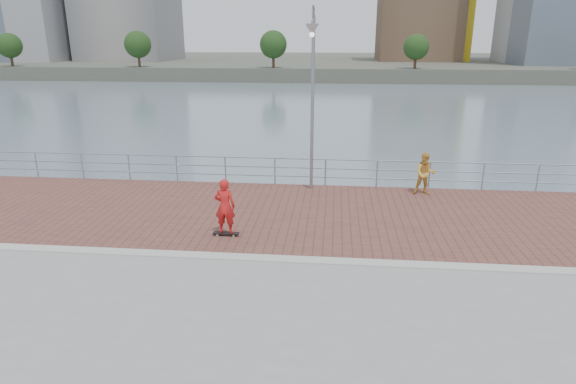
# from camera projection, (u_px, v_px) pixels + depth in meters

# --- Properties ---
(water) EXTENTS (400.00, 400.00, 0.00)m
(water) POSITION_uv_depth(u_px,v_px,m) (281.00, 324.00, 13.63)
(water) COLOR slate
(water) RESTS_ON ground
(brick_lane) EXTENTS (40.00, 6.80, 0.02)m
(brick_lane) POSITION_uv_depth(u_px,v_px,m) (293.00, 214.00, 16.42)
(brick_lane) COLOR brown
(brick_lane) RESTS_ON seawall
(curb) EXTENTS (40.00, 0.40, 0.06)m
(curb) POSITION_uv_depth(u_px,v_px,m) (281.00, 259.00, 13.01)
(curb) COLOR #B7B5AD
(curb) RESTS_ON seawall
(far_shore) EXTENTS (320.00, 95.00, 2.50)m
(far_shore) POSITION_uv_depth(u_px,v_px,m) (332.00, 63.00, 129.28)
(far_shore) COLOR #4C5142
(far_shore) RESTS_ON ground
(guardrail) EXTENTS (39.06, 0.06, 1.13)m
(guardrail) POSITION_uv_depth(u_px,v_px,m) (300.00, 169.00, 19.43)
(guardrail) COLOR #8C9EA8
(guardrail) RESTS_ON brick_lane
(street_lamp) EXTENTS (0.48, 1.38, 6.53)m
(street_lamp) POSITION_uv_depth(u_px,v_px,m) (312.00, 70.00, 17.25)
(street_lamp) COLOR gray
(street_lamp) RESTS_ON brick_lane
(skateboard) EXTENTS (0.79, 0.22, 0.09)m
(skateboard) POSITION_uv_depth(u_px,v_px,m) (226.00, 233.00, 14.57)
(skateboard) COLOR black
(skateboard) RESTS_ON brick_lane
(skateboarder) EXTENTS (0.63, 0.42, 1.70)m
(skateboarder) POSITION_uv_depth(u_px,v_px,m) (225.00, 206.00, 14.31)
(skateboarder) COLOR red
(skateboarder) RESTS_ON skateboard
(bystander) EXTENTS (0.80, 0.63, 1.62)m
(bystander) POSITION_uv_depth(u_px,v_px,m) (425.00, 174.00, 18.19)
(bystander) COLOR gold
(bystander) RESTS_ON brick_lane
(shoreline_trees) EXTENTS (109.70, 4.85, 6.47)m
(shoreline_trees) POSITION_uv_depth(u_px,v_px,m) (283.00, 45.00, 85.37)
(shoreline_trees) COLOR #473323
(shoreline_trees) RESTS_ON far_shore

